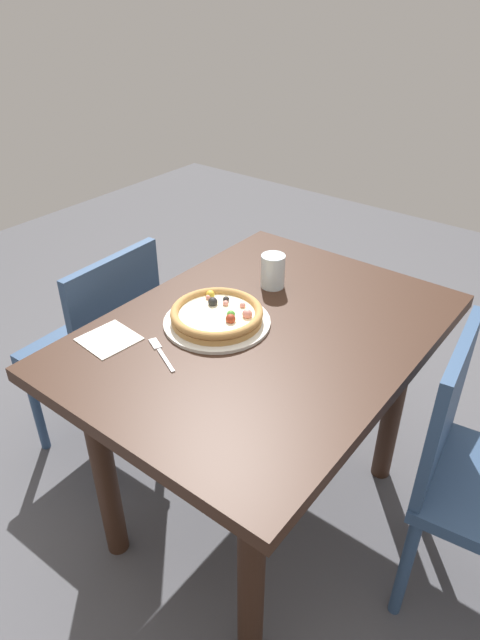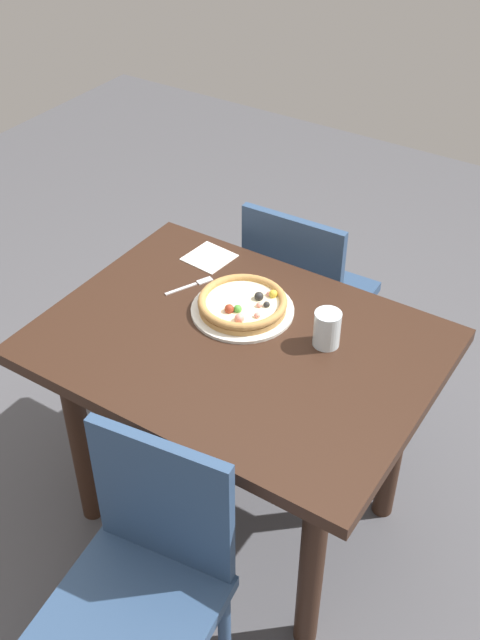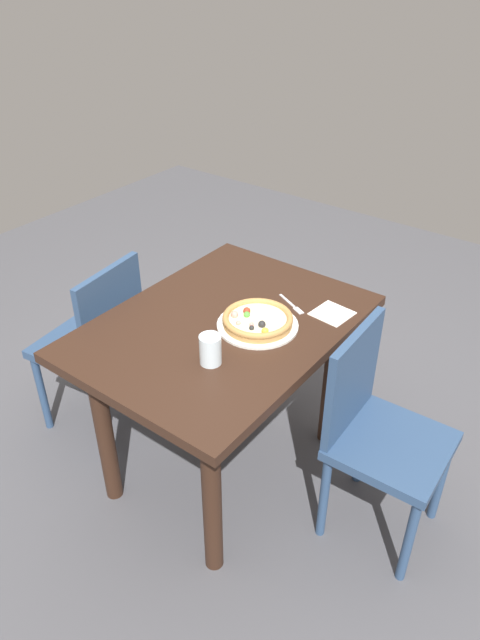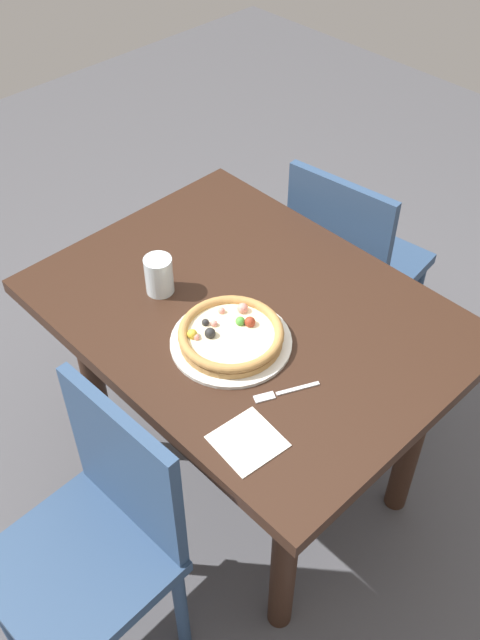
{
  "view_description": "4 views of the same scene",
  "coord_description": "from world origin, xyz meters",
  "px_view_note": "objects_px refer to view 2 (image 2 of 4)",
  "views": [
    {
      "loc": [
        -1.07,
        -0.74,
        1.64
      ],
      "look_at": [
        -0.03,
        0.06,
        0.8
      ],
      "focal_mm": 30.58,
      "sensor_mm": 36.0,
      "label": 1
    },
    {
      "loc": [
        0.92,
        -1.41,
        2.18
      ],
      "look_at": [
        -0.03,
        0.06,
        0.8
      ],
      "focal_mm": 43.02,
      "sensor_mm": 36.0,
      "label": 2
    },
    {
      "loc": [
        1.44,
        1.17,
        2.01
      ],
      "look_at": [
        -0.03,
        0.06,
        0.8
      ],
      "focal_mm": 32.47,
      "sensor_mm": 36.0,
      "label": 3
    },
    {
      "loc": [
        -0.98,
        0.97,
        2.08
      ],
      "look_at": [
        -0.03,
        0.06,
        0.8
      ],
      "focal_mm": 39.81,
      "sensor_mm": 36.0,
      "label": 4
    }
  ],
  "objects_px": {
    "dining_table": "(237,373)",
    "napkin": "(209,257)",
    "pizza": "(243,303)",
    "fork": "(193,285)",
    "plate": "(242,310)",
    "drinking_glass": "(327,329)",
    "chair_far": "(304,297)",
    "chair_near": "(143,583)"
  },
  "relations": [
    {
      "from": "chair_near",
      "to": "pizza",
      "type": "height_order",
      "value": "chair_near"
    },
    {
      "from": "napkin",
      "to": "chair_near",
      "type": "bearing_deg",
      "value": -64.92
    },
    {
      "from": "chair_far",
      "to": "pizza",
      "type": "distance_m",
      "value": 0.6
    },
    {
      "from": "dining_table",
      "to": "drinking_glass",
      "type": "distance_m",
      "value": 0.31
    },
    {
      "from": "dining_table",
      "to": "drinking_glass",
      "type": "bearing_deg",
      "value": 29.1
    },
    {
      "from": "fork",
      "to": "napkin",
      "type": "distance_m",
      "value": 0.16
    },
    {
      "from": "plate",
      "to": "drinking_glass",
      "type": "distance_m",
      "value": 0.29
    },
    {
      "from": "plate",
      "to": "fork",
      "type": "relative_size",
      "value": 2.0
    },
    {
      "from": "dining_table",
      "to": "chair_near",
      "type": "relative_size",
      "value": 1.26
    },
    {
      "from": "chair_near",
      "to": "napkin",
      "type": "distance_m",
      "value": 1.07
    },
    {
      "from": "chair_near",
      "to": "drinking_glass",
      "type": "bearing_deg",
      "value": -104.24
    },
    {
      "from": "chair_near",
      "to": "napkin",
      "type": "xyz_separation_m",
      "value": [
        -0.44,
        0.94,
        0.29
      ]
    },
    {
      "from": "dining_table",
      "to": "plate",
      "type": "distance_m",
      "value": 0.19
    },
    {
      "from": "plate",
      "to": "drinking_glass",
      "type": "bearing_deg",
      "value": 0.19
    },
    {
      "from": "chair_far",
      "to": "napkin",
      "type": "bearing_deg",
      "value": -122.72
    },
    {
      "from": "napkin",
      "to": "pizza",
      "type": "bearing_deg",
      "value": -36.46
    },
    {
      "from": "dining_table",
      "to": "chair_far",
      "type": "bearing_deg",
      "value": 100.34
    },
    {
      "from": "chair_far",
      "to": "plate",
      "type": "bearing_deg",
      "value": -85.85
    },
    {
      "from": "chair_far",
      "to": "plate",
      "type": "relative_size",
      "value": 2.85
    },
    {
      "from": "plate",
      "to": "pizza",
      "type": "relative_size",
      "value": 1.16
    },
    {
      "from": "dining_table",
      "to": "napkin",
      "type": "xyz_separation_m",
      "value": [
        -0.31,
        0.31,
        0.13
      ]
    },
    {
      "from": "dining_table",
      "to": "plate",
      "type": "relative_size",
      "value": 3.6
    },
    {
      "from": "drinking_glass",
      "to": "chair_far",
      "type": "bearing_deg",
      "value": 123.46
    },
    {
      "from": "chair_near",
      "to": "fork",
      "type": "bearing_deg",
      "value": -70.62
    },
    {
      "from": "pizza",
      "to": "napkin",
      "type": "height_order",
      "value": "pizza"
    },
    {
      "from": "chair_near",
      "to": "plate",
      "type": "xyz_separation_m",
      "value": [
        -0.19,
        0.75,
        0.29
      ]
    },
    {
      "from": "chair_near",
      "to": "plate",
      "type": "height_order",
      "value": "chair_near"
    },
    {
      "from": "plate",
      "to": "pizza",
      "type": "xyz_separation_m",
      "value": [
        0.0,
        -0.0,
        0.03
      ]
    },
    {
      "from": "plate",
      "to": "fork",
      "type": "bearing_deg",
      "value": 172.06
    },
    {
      "from": "pizza",
      "to": "fork",
      "type": "xyz_separation_m",
      "value": [
        -0.2,
        0.03,
        -0.03
      ]
    },
    {
      "from": "drinking_glass",
      "to": "napkin",
      "type": "height_order",
      "value": "drinking_glass"
    },
    {
      "from": "chair_far",
      "to": "drinking_glass",
      "type": "relative_size",
      "value": 8.09
    },
    {
      "from": "dining_table",
      "to": "chair_far",
      "type": "relative_size",
      "value": 1.26
    },
    {
      "from": "dining_table",
      "to": "drinking_glass",
      "type": "height_order",
      "value": "drinking_glass"
    },
    {
      "from": "dining_table",
      "to": "pizza",
      "type": "distance_m",
      "value": 0.21
    },
    {
      "from": "pizza",
      "to": "napkin",
      "type": "relative_size",
      "value": 1.92
    },
    {
      "from": "drinking_glass",
      "to": "chair_near",
      "type": "bearing_deg",
      "value": -96.87
    },
    {
      "from": "dining_table",
      "to": "napkin",
      "type": "relative_size",
      "value": 8.0
    },
    {
      "from": "chair_far",
      "to": "napkin",
      "type": "xyz_separation_m",
      "value": [
        -0.19,
        -0.33,
        0.29
      ]
    },
    {
      "from": "plate",
      "to": "drinking_glass",
      "type": "xyz_separation_m",
      "value": [
        0.28,
        0.0,
        0.05
      ]
    },
    {
      "from": "pizza",
      "to": "fork",
      "type": "distance_m",
      "value": 0.21
    },
    {
      "from": "pizza",
      "to": "napkin",
      "type": "bearing_deg",
      "value": 143.54
    }
  ]
}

